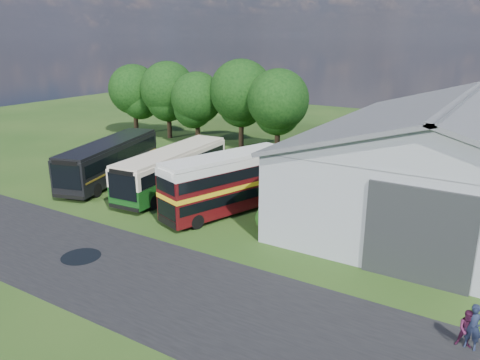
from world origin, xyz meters
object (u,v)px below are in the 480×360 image
Objects in this scene: visitor_a at (473,328)px; visitor_b at (468,330)px; bus_dark_single at (110,160)px; storage_shed at (458,153)px; bus_green_single at (173,169)px; bus_maroon_double at (227,184)px.

visitor_b is (-0.18, -0.01, -0.16)m from visitor_a.
bus_dark_single reaches higher than visitor_b.
visitor_a is (3.14, -16.31, -3.20)m from storage_shed.
storage_shed is 20.99m from bus_green_single.
bus_maroon_double is 18.11m from visitor_a.
bus_dark_single is at bearing -163.71° from storage_shed.
visitor_a is 1.19× the size of visitor_b.
bus_green_single reaches higher than visitor_a.
bus_maroon_double reaches higher than visitor_b.
bus_green_single is 24.65m from visitor_a.
bus_dark_single is at bearing 168.24° from visitor_a.
visitor_a is at bearing -7.82° from visitor_b.
bus_dark_single is 7.79× the size of visitor_b.
bus_maroon_double is at bearing -21.60° from bus_dark_single.
storage_shed is 16.13m from bus_maroon_double.
bus_green_single is at bearing 162.58° from visitor_a.
storage_shed reaches higher than visitor_a.
storage_shed is 2.03× the size of bus_green_single.
bus_maroon_double is at bearing -21.04° from bus_green_single.
storage_shed reaches higher than bus_green_single.
bus_maroon_double is at bearing 160.47° from visitor_a.
storage_shed reaches higher than bus_maroon_double.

